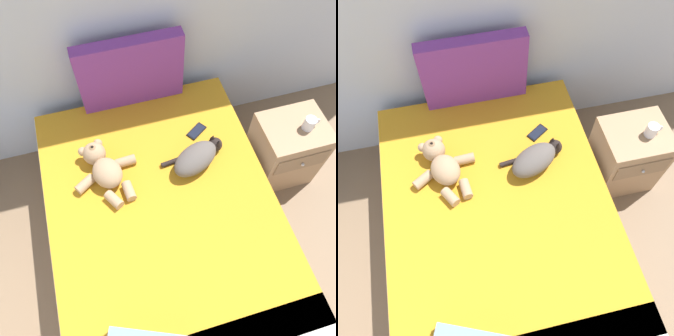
{
  "view_description": "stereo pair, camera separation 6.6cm",
  "coord_description": "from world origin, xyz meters",
  "views": [
    {
      "loc": [
        1.35,
        2.48,
        2.61
      ],
      "look_at": [
        1.67,
        3.58,
        0.62
      ],
      "focal_mm": 37.75,
      "sensor_mm": 36.0,
      "label": 1
    },
    {
      "loc": [
        1.42,
        2.46,
        2.61
      ],
      "look_at": [
        1.67,
        3.58,
        0.62
      ],
      "focal_mm": 37.75,
      "sensor_mm": 36.0,
      "label": 2
    }
  ],
  "objects": [
    {
      "name": "mug",
      "position": [
        2.71,
        3.63,
        0.65
      ],
      "size": [
        0.12,
        0.08,
        0.09
      ],
      "color": "silver",
      "rests_on": "nightstand"
    },
    {
      "name": "patterned_cushion",
      "position": [
        1.6,
        4.27,
        0.82
      ],
      "size": [
        0.74,
        0.1,
        0.54
      ],
      "color": "#72338C",
      "rests_on": "bed"
    },
    {
      "name": "teddy_bear",
      "position": [
        1.27,
        3.7,
        0.62
      ],
      "size": [
        0.43,
        0.51,
        0.16
      ],
      "color": "tan",
      "rests_on": "bed"
    },
    {
      "name": "bed",
      "position": [
        1.57,
        3.31,
        0.27
      ],
      "size": [
        1.5,
        2.07,
        0.55
      ],
      "color": "#9E7A56",
      "rests_on": "ground_plane"
    },
    {
      "name": "cell_phone",
      "position": [
        1.96,
        3.85,
        0.56
      ],
      "size": [
        0.16,
        0.14,
        0.01
      ],
      "color": "black",
      "rests_on": "bed"
    },
    {
      "name": "cat",
      "position": [
        1.88,
        3.6,
        0.62
      ],
      "size": [
        0.44,
        0.32,
        0.15
      ],
      "color": "#59514C",
      "rests_on": "bed"
    },
    {
      "name": "nightstand",
      "position": [
        2.64,
        3.66,
        0.3
      ],
      "size": [
        0.47,
        0.43,
        0.6
      ],
      "color": "#9E7A56",
      "rests_on": "ground_plane"
    }
  ]
}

